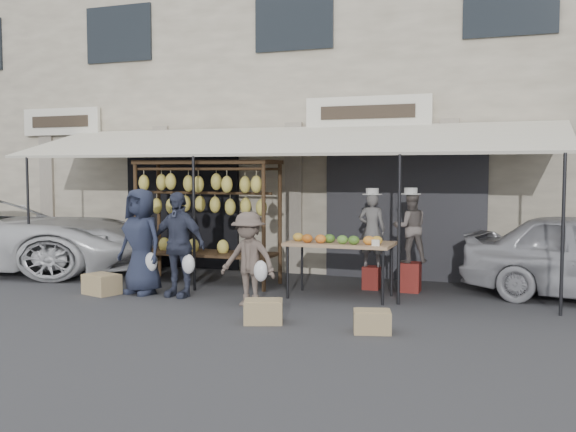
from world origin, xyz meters
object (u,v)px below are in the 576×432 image
Objects in this scene: vendor_right at (410,227)px; crate_near_b at (372,322)px; customer_left at (141,241)px; customer_right at (248,259)px; vendor_left at (372,230)px; crate_near_a at (263,312)px; customer_mid at (178,244)px; banana_rack at (206,197)px; produce_table at (339,244)px; crate_far at (102,284)px.

vendor_right is 2.56× the size of crate_near_b.
customer_left reaches higher than vendor_right.
customer_right is 2.40m from crate_near_b.
crate_near_a is at bearing 73.36° from vendor_left.
crate_near_a is at bearing -26.27° from customer_mid.
banana_rack is 1.52× the size of customer_mid.
vendor_right is 3.09m from crate_near_b.
banana_rack is at bearing 169.91° from produce_table.
customer_left is (-3.53, -1.69, -0.16)m from vendor_left.
crate_far is at bearing -165.25° from produce_table.
customer_right is at bearing -45.68° from banana_rack.
customer_right is at bearing -0.59° from crate_far.
crate_far is at bearing -172.87° from customer_right.
vendor_left is 4.65m from crate_far.
customer_mid is 1.49m from crate_far.
produce_table is 2.62m from customer_mid.
vendor_right is at bearing 178.72° from vendor_left.
customer_mid is 3.10× the size of crate_far.
vendor_left reaches higher than customer_right.
customer_right is at bearing -138.00° from produce_table.
customer_mid reaches higher than vendor_right.
vendor_right is at bearing 7.47° from banana_rack.
customer_right is at bearing -6.20° from customer_mid.
customer_left is 1.23× the size of customer_right.
vendor_right is (0.99, 0.93, 0.22)m from produce_table.
crate_near_b is at bearing -34.65° from banana_rack.
customer_mid reaches higher than crate_near_a.
vendor_left reaches higher than produce_table.
crate_near_a is at bearing -49.17° from customer_right.
customer_right reaches higher than crate_near_b.
customer_mid is at bearing 11.29° from crate_far.
banana_rack is 1.82× the size of customer_right.
crate_near_b is at bearing -11.85° from crate_far.
vendor_left is at bearing 70.92° from produce_table.
customer_left reaches higher than produce_table.
crate_far is (-4.79, -1.94, -0.93)m from vendor_right.
customer_right is at bearing 52.90° from vendor_left.
produce_table is 3.66× the size of crate_near_b.
customer_left is (-4.19, -1.68, -0.22)m from vendor_right.
crate_near_b is at bearing -64.22° from produce_table.
customer_mid is 1.20× the size of customer_right.
vendor_right is at bearing 62.61° from crate_near_a.
crate_near_a is 0.93× the size of crate_far.
vendor_left reaches higher than crate_near_b.
customer_left is 0.69m from customer_mid.
customer_left is at bearing -116.32° from banana_rack.
customer_mid is at bearing 160.10° from crate_near_b.
crate_near_a is (-0.52, -1.98, -0.72)m from produce_table.
crate_near_b is (1.49, -0.02, -0.01)m from crate_near_a.
customer_right is 2.59× the size of crate_far.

